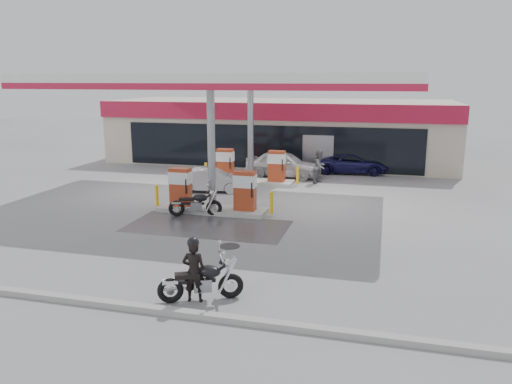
# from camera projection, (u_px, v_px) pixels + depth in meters

# --- Properties ---
(ground) EXTENTS (90.00, 90.00, 0.00)m
(ground) POSITION_uv_depth(u_px,v_px,m) (195.00, 225.00, 18.82)
(ground) COLOR gray
(ground) RESTS_ON ground
(wet_patch) EXTENTS (6.00, 3.00, 0.00)m
(wet_patch) POSITION_uv_depth(u_px,v_px,m) (208.00, 226.00, 18.69)
(wet_patch) COLOR #4C4C4F
(wet_patch) RESTS_ON ground
(drain_cover) EXTENTS (0.70, 0.70, 0.01)m
(drain_cover) POSITION_uv_depth(u_px,v_px,m) (229.00, 246.00, 16.44)
(drain_cover) COLOR #38383A
(drain_cover) RESTS_ON ground
(kerb) EXTENTS (28.00, 0.25, 0.15)m
(kerb) POSITION_uv_depth(u_px,v_px,m) (90.00, 302.00, 12.20)
(kerb) COLOR gray
(kerb) RESTS_ON ground
(store_building) EXTENTS (22.00, 8.22, 4.00)m
(store_building) POSITION_uv_depth(u_px,v_px,m) (282.00, 130.00, 33.40)
(store_building) COLOR beige
(store_building) RESTS_ON ground
(canopy) EXTENTS (16.00, 10.02, 5.51)m
(canopy) POSITION_uv_depth(u_px,v_px,m) (233.00, 82.00, 22.36)
(canopy) COLOR silver
(canopy) RESTS_ON ground
(pump_island_near) EXTENTS (5.14, 1.30, 1.78)m
(pump_island_near) POSITION_uv_depth(u_px,v_px,m) (212.00, 195.00, 20.55)
(pump_island_near) COLOR #9E9E99
(pump_island_near) RESTS_ON ground
(pump_island_far) EXTENTS (5.14, 1.30, 1.78)m
(pump_island_far) POSITION_uv_depth(u_px,v_px,m) (251.00, 170.00, 26.21)
(pump_island_far) COLOR #9E9E99
(pump_island_far) RESTS_ON ground
(main_motorcycle) EXTENTS (2.00, 1.14, 1.10)m
(main_motorcycle) POSITION_uv_depth(u_px,v_px,m) (202.00, 282.00, 12.34)
(main_motorcycle) COLOR black
(main_motorcycle) RESTS_ON ground
(biker_main) EXTENTS (0.63, 0.46, 1.57)m
(biker_main) POSITION_uv_depth(u_px,v_px,m) (194.00, 271.00, 12.23)
(biker_main) COLOR black
(biker_main) RESTS_ON ground
(parked_motorcycle) EXTENTS (2.10, 0.94, 1.11)m
(parked_motorcycle) POSITION_uv_depth(u_px,v_px,m) (196.00, 204.00, 19.96)
(parked_motorcycle) COLOR black
(parked_motorcycle) RESTS_ON ground
(sedan_white) EXTENTS (4.40, 2.16, 1.44)m
(sedan_white) POSITION_uv_depth(u_px,v_px,m) (284.00, 164.00, 27.95)
(sedan_white) COLOR silver
(sedan_white) RESTS_ON ground
(attendant) EXTENTS (0.94, 1.05, 1.77)m
(attendant) POSITION_uv_depth(u_px,v_px,m) (320.00, 166.00, 26.25)
(attendant) COLOR slate
(attendant) RESTS_ON ground
(hatchback_silver) EXTENTS (3.68, 1.87, 1.16)m
(hatchback_silver) POSITION_uv_depth(u_px,v_px,m) (211.00, 180.00, 24.30)
(hatchback_silver) COLOR #A3A5AB
(hatchback_silver) RESTS_ON ground
(parked_car_left) EXTENTS (3.87, 2.34, 1.05)m
(parked_car_left) POSITION_uv_depth(u_px,v_px,m) (202.00, 157.00, 31.87)
(parked_car_left) COLOR #151647
(parked_car_left) RESTS_ON ground
(parked_car_right) EXTENTS (4.31, 2.24, 1.16)m
(parked_car_right) POSITION_uv_depth(u_px,v_px,m) (353.00, 163.00, 29.07)
(parked_car_right) COLOR #161546
(parked_car_right) RESTS_ON ground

